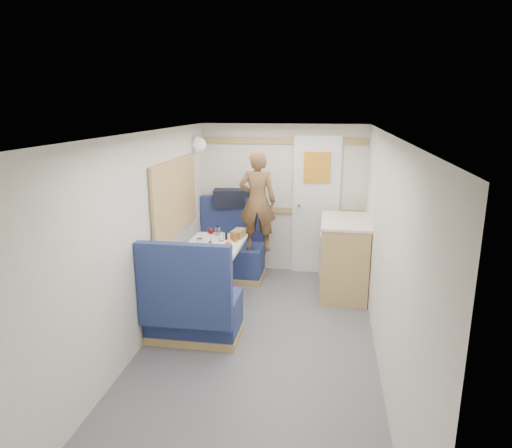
% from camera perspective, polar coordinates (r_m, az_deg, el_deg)
% --- Properties ---
extents(floor, '(4.50, 4.50, 0.00)m').
position_cam_1_polar(floor, '(4.43, 0.07, -15.68)').
color(floor, '#515156').
rests_on(floor, ground).
extents(ceiling, '(4.50, 4.50, 0.00)m').
position_cam_1_polar(ceiling, '(3.83, 0.08, 11.13)').
color(ceiling, silver).
rests_on(ceiling, wall_back).
extents(wall_back, '(2.20, 0.02, 2.00)m').
position_cam_1_polar(wall_back, '(6.18, 3.34, 3.11)').
color(wall_back, silver).
rests_on(wall_back, floor).
extents(wall_left, '(0.02, 4.50, 2.00)m').
position_cam_1_polar(wall_left, '(4.32, -14.51, -2.45)').
color(wall_left, silver).
rests_on(wall_left, floor).
extents(wall_right, '(0.02, 4.50, 2.00)m').
position_cam_1_polar(wall_right, '(4.00, 15.87, -3.91)').
color(wall_right, silver).
rests_on(wall_right, floor).
extents(oak_trim_low, '(2.15, 0.02, 0.08)m').
position_cam_1_polar(oak_trim_low, '(6.19, 3.30, 1.71)').
color(oak_trim_low, '#A07F48').
rests_on(oak_trim_low, wall_back).
extents(oak_trim_high, '(2.15, 0.02, 0.08)m').
position_cam_1_polar(oak_trim_high, '(6.05, 3.43, 10.32)').
color(oak_trim_high, '#A07F48').
rests_on(oak_trim_high, wall_back).
extents(side_window, '(0.04, 1.30, 0.72)m').
position_cam_1_polar(side_window, '(5.15, -10.12, 3.41)').
color(side_window, '#9FA78E').
rests_on(side_window, wall_left).
extents(rear_door, '(0.62, 0.12, 1.86)m').
position_cam_1_polar(rear_door, '(6.12, 7.50, 2.64)').
color(rear_door, white).
rests_on(rear_door, wall_back).
extents(dinette_table, '(0.62, 0.92, 0.72)m').
position_cam_1_polar(dinette_table, '(5.21, -5.29, -4.10)').
color(dinette_table, white).
rests_on(dinette_table, floor).
extents(bench_far, '(0.90, 0.59, 1.05)m').
position_cam_1_polar(bench_far, '(6.09, -3.23, -3.89)').
color(bench_far, navy).
rests_on(bench_far, floor).
extents(bench_near, '(0.90, 0.59, 1.05)m').
position_cam_1_polar(bench_near, '(4.54, -7.93, -10.74)').
color(bench_near, navy).
rests_on(bench_near, floor).
extents(ledge, '(0.90, 0.14, 0.04)m').
position_cam_1_polar(ledge, '(6.17, -2.81, 1.97)').
color(ledge, '#A07F48').
rests_on(ledge, bench_far).
extents(dome_light, '(0.20, 0.20, 0.20)m').
position_cam_1_polar(dome_light, '(5.88, -7.25, 9.81)').
color(dome_light, white).
rests_on(dome_light, wall_left).
extents(galley_counter, '(0.57, 0.92, 0.92)m').
position_cam_1_polar(galley_counter, '(5.61, 10.88, -3.98)').
color(galley_counter, '#A07F48').
rests_on(galley_counter, floor).
extents(person, '(0.47, 0.32, 1.26)m').
position_cam_1_polar(person, '(5.65, 0.17, 2.86)').
color(person, brown).
rests_on(person, bench_far).
extents(duffel_bag, '(0.53, 0.31, 0.24)m').
position_cam_1_polar(duffel_bag, '(6.15, -3.00, 3.24)').
color(duffel_bag, black).
rests_on(duffel_bag, ledge).
extents(tray, '(0.27, 0.34, 0.02)m').
position_cam_1_polar(tray, '(5.03, -4.41, -2.81)').
color(tray, white).
rests_on(tray, dinette_table).
extents(orange_fruit, '(0.08, 0.08, 0.08)m').
position_cam_1_polar(orange_fruit, '(4.91, -3.46, -2.63)').
color(orange_fruit, '#DD5409').
rests_on(orange_fruit, tray).
extents(cheese_block, '(0.11, 0.08, 0.04)m').
position_cam_1_polar(cheese_block, '(4.93, -4.52, -2.84)').
color(cheese_block, '#D3C07A').
rests_on(cheese_block, tray).
extents(wine_glass, '(0.08, 0.08, 0.17)m').
position_cam_1_polar(wine_glass, '(5.19, -5.66, -0.97)').
color(wine_glass, white).
rests_on(wine_glass, dinette_table).
extents(tumbler_left, '(0.06, 0.06, 0.10)m').
position_cam_1_polar(tumbler_left, '(5.03, -7.05, -2.37)').
color(tumbler_left, white).
rests_on(tumbler_left, dinette_table).
extents(tumbler_mid, '(0.06, 0.06, 0.10)m').
position_cam_1_polar(tumbler_mid, '(5.51, -4.82, -0.82)').
color(tumbler_mid, white).
rests_on(tumbler_mid, dinette_table).
extents(tumbler_right, '(0.06, 0.06, 0.10)m').
position_cam_1_polar(tumbler_right, '(5.25, -4.35, -1.60)').
color(tumbler_right, white).
rests_on(tumbler_right, dinette_table).
extents(beer_glass, '(0.06, 0.06, 0.10)m').
position_cam_1_polar(beer_glass, '(5.21, -2.65, -1.70)').
color(beer_glass, '#914915').
rests_on(beer_glass, dinette_table).
extents(pepper_grinder, '(0.03, 0.03, 0.09)m').
position_cam_1_polar(pepper_grinder, '(5.29, -3.74, -1.52)').
color(pepper_grinder, black).
rests_on(pepper_grinder, dinette_table).
extents(salt_grinder, '(0.04, 0.04, 0.09)m').
position_cam_1_polar(salt_grinder, '(5.07, -5.44, -2.24)').
color(salt_grinder, silver).
rests_on(salt_grinder, dinette_table).
extents(bread_loaf, '(0.15, 0.24, 0.09)m').
position_cam_1_polar(bread_loaf, '(5.38, -2.24, -1.21)').
color(bread_loaf, brown).
rests_on(bread_loaf, dinette_table).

